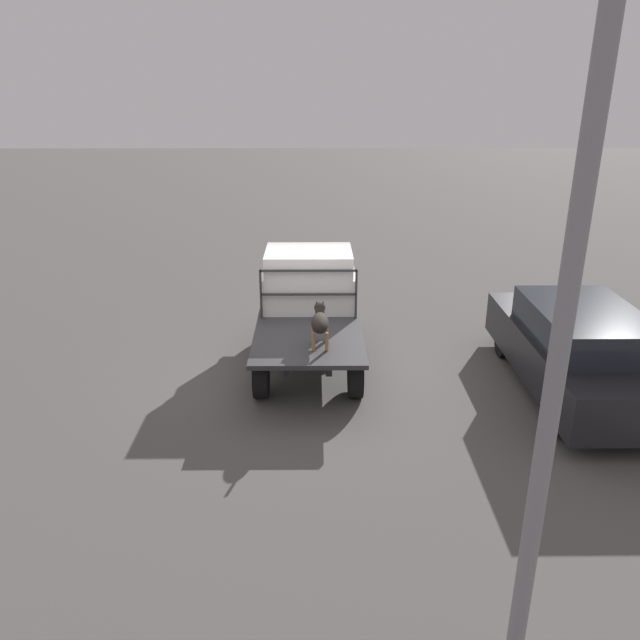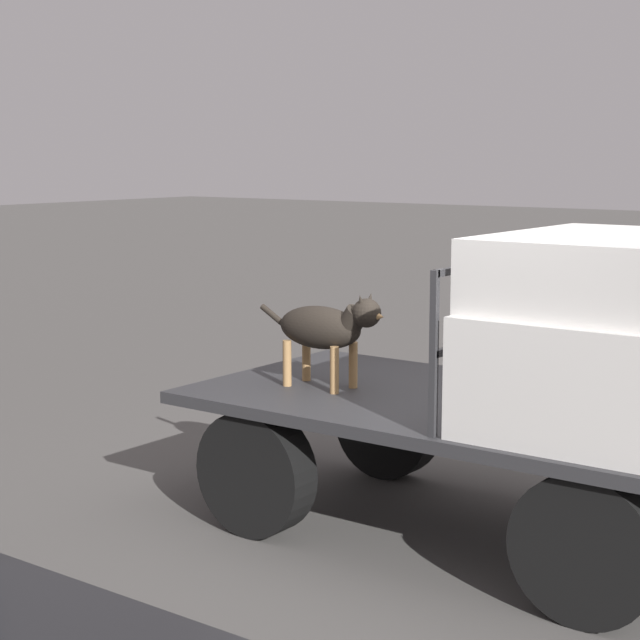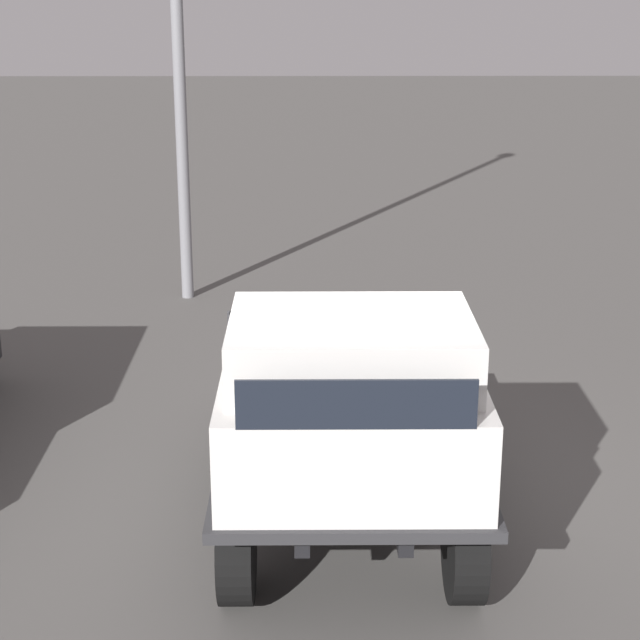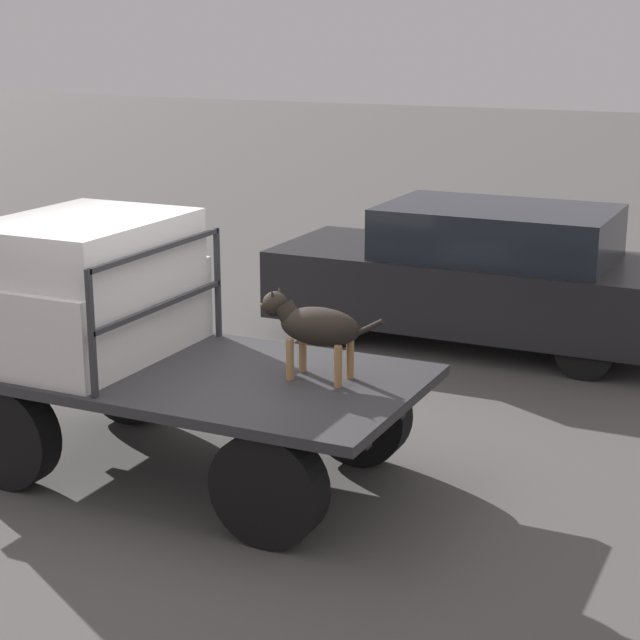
% 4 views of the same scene
% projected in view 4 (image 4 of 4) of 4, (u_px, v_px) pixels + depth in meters
% --- Properties ---
extents(ground_plane, '(80.00, 80.00, 0.00)m').
position_uv_depth(ground_plane, '(191.00, 473.00, 8.61)').
color(ground_plane, '#514F4C').
extents(flatbed_truck, '(3.67, 1.91, 0.89)m').
position_uv_depth(flatbed_truck, '(189.00, 400.00, 8.44)').
color(flatbed_truck, black).
rests_on(flatbed_truck, ground).
extents(truck_cab, '(1.49, 1.79, 1.12)m').
position_uv_depth(truck_cab, '(79.00, 289.00, 8.65)').
color(truck_cab, silver).
rests_on(truck_cab, flatbed_truck).
extents(truck_headboard, '(0.04, 1.79, 0.95)m').
position_uv_depth(truck_headboard, '(160.00, 288.00, 8.30)').
color(truck_headboard, '#2D2D30').
rests_on(truck_headboard, flatbed_truck).
extents(dog, '(1.03, 0.29, 0.68)m').
position_uv_depth(dog, '(312.00, 325.00, 8.02)').
color(dog, '#9E7547').
rests_on(dog, flatbed_truck).
extents(parked_sedan, '(4.54, 1.81, 1.57)m').
position_uv_depth(parked_sedan, '(481.00, 275.00, 11.95)').
color(parked_sedan, black).
rests_on(parked_sedan, ground).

